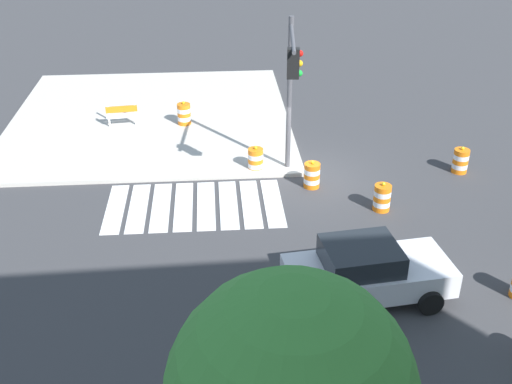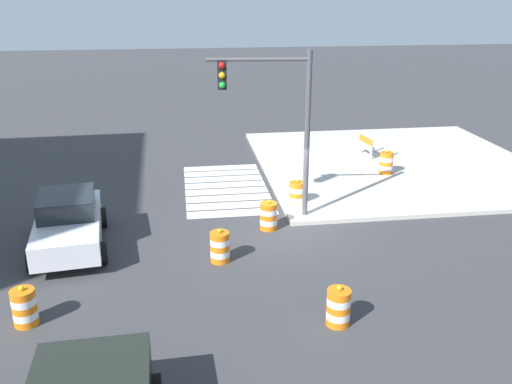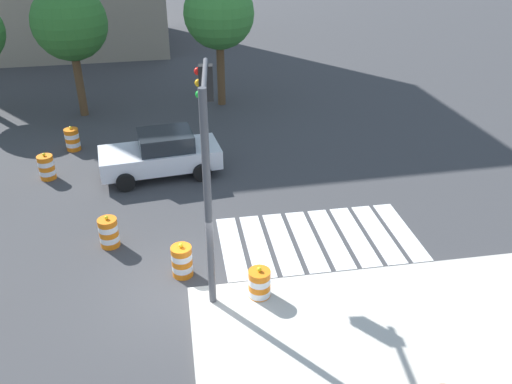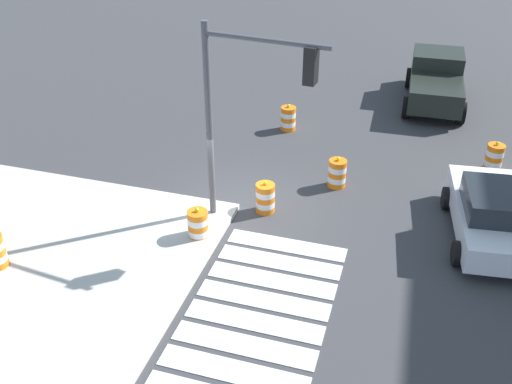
% 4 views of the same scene
% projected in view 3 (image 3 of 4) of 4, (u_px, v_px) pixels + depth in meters
% --- Properties ---
extents(ground_plane, '(120.00, 120.00, 0.00)m').
position_uv_depth(ground_plane, '(188.00, 292.00, 13.71)').
color(ground_plane, '#38383A').
extents(crosswalk_stripes, '(5.85, 3.20, 0.02)m').
position_uv_depth(crosswalk_stripes, '(318.00, 239.00, 15.83)').
color(crosswalk_stripes, silver).
rests_on(crosswalk_stripes, ground).
extents(sports_car, '(4.49, 2.52, 1.63)m').
position_uv_depth(sports_car, '(162.00, 154.00, 19.22)').
color(sports_car, silver).
rests_on(sports_car, ground).
extents(traffic_barrel_near_corner, '(0.56, 0.56, 1.02)m').
position_uv_depth(traffic_barrel_near_corner, '(259.00, 285.00, 13.24)').
color(traffic_barrel_near_corner, orange).
rests_on(traffic_barrel_near_corner, ground).
extents(traffic_barrel_crosswalk_end, '(0.56, 0.56, 1.02)m').
position_uv_depth(traffic_barrel_crosswalk_end, '(182.00, 261.00, 14.14)').
color(traffic_barrel_crosswalk_end, orange).
rests_on(traffic_barrel_crosswalk_end, ground).
extents(traffic_barrel_median_near, '(0.56, 0.56, 1.02)m').
position_uv_depth(traffic_barrel_median_near, '(109.00, 232.00, 15.35)').
color(traffic_barrel_median_near, orange).
rests_on(traffic_barrel_median_near, ground).
extents(traffic_barrel_median_far, '(0.56, 0.56, 1.02)m').
position_uv_depth(traffic_barrel_median_far, '(72.00, 139.00, 21.26)').
color(traffic_barrel_median_far, orange).
rests_on(traffic_barrel_median_far, ground).
extents(traffic_barrel_far_curb, '(0.56, 0.56, 1.02)m').
position_uv_depth(traffic_barrel_far_curb, '(47.00, 167.00, 19.06)').
color(traffic_barrel_far_curb, orange).
rests_on(traffic_barrel_far_curb, ground).
extents(traffic_light_pole, '(0.56, 3.28, 5.50)m').
position_uv_depth(traffic_light_pole, '(206.00, 144.00, 12.36)').
color(traffic_light_pole, '#4C4C51').
rests_on(traffic_light_pole, sidewalk_corner).
extents(street_tree_streetside_mid, '(3.27, 3.27, 5.87)m').
position_uv_depth(street_tree_streetside_mid, '(70.00, 23.00, 22.90)').
color(street_tree_streetside_mid, brown).
rests_on(street_tree_streetside_mid, ground).
extents(street_tree_streetside_far, '(3.26, 3.26, 5.99)m').
position_uv_depth(street_tree_streetside_far, '(219.00, 14.00, 24.14)').
color(street_tree_streetside_far, brown).
rests_on(street_tree_streetside_far, ground).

